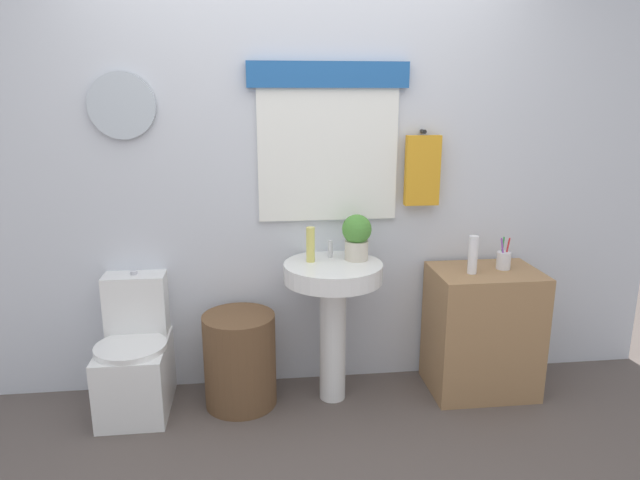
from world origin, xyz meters
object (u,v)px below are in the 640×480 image
at_px(pedestal_sink, 333,296).
at_px(potted_plant, 357,235).
at_px(wooden_cabinet, 482,331).
at_px(soap_bottle, 311,245).
at_px(lotion_bottle, 473,255).
at_px(laundry_hamper, 240,360).
at_px(toothbrush_cup, 504,260).
at_px(toilet, 136,359).

distance_m(pedestal_sink, potted_plant, 0.37).
distance_m(wooden_cabinet, soap_bottle, 1.15).
distance_m(wooden_cabinet, lotion_bottle, 0.49).
height_order(laundry_hamper, potted_plant, potted_plant).
relative_size(lotion_bottle, toothbrush_cup, 1.17).
bearing_deg(toothbrush_cup, lotion_bottle, -164.05).
xyz_separation_m(pedestal_sink, toothbrush_cup, (0.99, 0.02, 0.17)).
height_order(pedestal_sink, soap_bottle, soap_bottle).
distance_m(toilet, laundry_hamper, 0.58).
bearing_deg(soap_bottle, toothbrush_cup, -1.53).
height_order(pedestal_sink, wooden_cabinet, pedestal_sink).
relative_size(laundry_hamper, toothbrush_cup, 2.90).
xyz_separation_m(toilet, pedestal_sink, (1.10, -0.04, 0.34)).
bearing_deg(wooden_cabinet, potted_plant, 175.41).
xyz_separation_m(laundry_hamper, potted_plant, (0.67, 0.06, 0.69)).
xyz_separation_m(wooden_cabinet, potted_plant, (-0.75, 0.06, 0.59)).
height_order(laundry_hamper, wooden_cabinet, wooden_cabinet).
height_order(toilet, lotion_bottle, lotion_bottle).
bearing_deg(toilet, laundry_hamper, -3.52).
xyz_separation_m(wooden_cabinet, soap_bottle, (-1.01, 0.05, 0.54)).
bearing_deg(pedestal_sink, wooden_cabinet, -0.00).
xyz_separation_m(potted_plant, lotion_bottle, (0.64, -0.10, -0.11)).
bearing_deg(toilet, potted_plant, 1.13).
relative_size(pedestal_sink, potted_plant, 3.17).
bearing_deg(soap_bottle, laundry_hamper, -173.02).
height_order(soap_bottle, potted_plant, potted_plant).
relative_size(laundry_hamper, pedestal_sink, 0.66).
distance_m(toilet, wooden_cabinet, 1.99).
bearing_deg(toilet, pedestal_sink, -1.84).
xyz_separation_m(pedestal_sink, wooden_cabinet, (0.89, -0.00, -0.25)).
bearing_deg(laundry_hamper, toilet, 176.48).
height_order(wooden_cabinet, soap_bottle, soap_bottle).
bearing_deg(pedestal_sink, toothbrush_cup, 1.17).
xyz_separation_m(toilet, wooden_cabinet, (1.99, -0.04, 0.08)).
distance_m(pedestal_sink, soap_bottle, 0.32).
height_order(toilet, wooden_cabinet, toilet).
xyz_separation_m(pedestal_sink, lotion_bottle, (0.78, -0.04, 0.23)).
xyz_separation_m(laundry_hamper, lotion_bottle, (1.31, -0.04, 0.58)).
height_order(toilet, toothbrush_cup, toothbrush_cup).
xyz_separation_m(laundry_hamper, soap_bottle, (0.41, 0.05, 0.65)).
distance_m(pedestal_sink, wooden_cabinet, 0.92).
xyz_separation_m(toilet, lotion_bottle, (1.89, -0.08, 0.56)).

